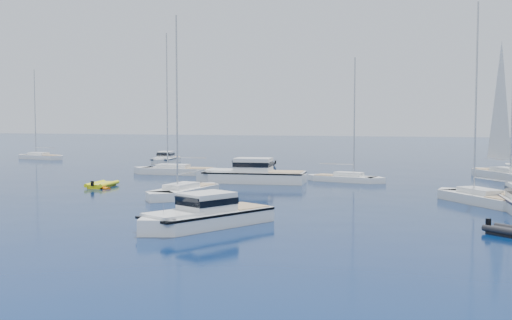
{
  "coord_description": "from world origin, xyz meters",
  "views": [
    {
      "loc": [
        15.48,
        -37.93,
        6.25
      ],
      "look_at": [
        -4.51,
        21.01,
        2.2
      ],
      "focal_mm": 43.14,
      "sensor_mm": 36.0,
      "label": 1
    }
  ],
  "objects": [
    {
      "name": "motor_cruiser_near",
      "position": [
        1.14,
        -5.07,
        0.0
      ],
      "size": [
        7.06,
        10.04,
        2.56
      ],
      "primitive_type": null,
      "rotation": [
        0.0,
        0.0,
        2.67
      ],
      "color": "white",
      "rests_on": "ground"
    },
    {
      "name": "kayak_orange",
      "position": [
        -16.15,
        10.72,
        0.0
      ],
      "size": [
        2.73,
        1.82,
        0.3
      ],
      "primitive_type": null,
      "rotation": [
        0.0,
        0.0,
        1.08
      ],
      "color": "orange",
      "rests_on": "ground"
    },
    {
      "name": "tender_yellow",
      "position": [
        -16.59,
        11.68,
        0.0
      ],
      "size": [
        2.69,
        4.27,
        0.95
      ],
      "primitive_type": null,
      "rotation": [
        0.0,
        0.0,
        0.14
      ],
      "color": "#ECED0D",
      "rests_on": "ground"
    },
    {
      "name": "sailboat_centre",
      "position": [
        4.13,
        23.87,
        0.0
      ],
      "size": [
        9.09,
        3.87,
        12.96
      ],
      "primitive_type": null,
      "rotation": [
        0.0,
        0.0,
        4.53
      ],
      "color": "white",
      "rests_on": "ground"
    },
    {
      "name": "sailboat_sails_r",
      "position": [
        19.61,
        32.92,
        0.0
      ],
      "size": [
        8.28,
        11.61,
        17.06
      ],
      "primitive_type": null,
      "rotation": [
        0.0,
        0.0,
        3.65
      ],
      "color": "silver",
      "rests_on": "ground"
    },
    {
      "name": "motor_cruiser_horizon",
      "position": [
        -25.45,
        41.89,
        0.0
      ],
      "size": [
        4.05,
        8.74,
        2.21
      ],
      "primitive_type": null,
      "rotation": [
        0.0,
        0.0,
        3.32
      ],
      "color": "white",
      "rests_on": "ground"
    },
    {
      "name": "ground",
      "position": [
        0.0,
        0.0,
        0.0
      ],
      "size": [
        400.0,
        400.0,
        0.0
      ],
      "primitive_type": "plane",
      "color": "#082052",
      "rests_on": "ground"
    },
    {
      "name": "motor_cruiser_centre",
      "position": [
        -4.7,
        19.99,
        0.0
      ],
      "size": [
        12.33,
        5.07,
        3.14
      ],
      "primitive_type": null,
      "rotation": [
        0.0,
        0.0,
        1.69
      ],
      "color": "white",
      "rests_on": "ground"
    },
    {
      "name": "sailboat_mid_l",
      "position": [
        -15.91,
        26.11,
        0.0
      ],
      "size": [
        11.58,
        3.63,
        16.8
      ],
      "primitive_type": null,
      "rotation": [
        0.0,
        0.0,
        1.63
      ],
      "color": "white",
      "rests_on": "ground"
    },
    {
      "name": "sailboat_mid_r",
      "position": [
        16.92,
        10.83,
        0.0
      ],
      "size": [
        8.71,
        10.16,
        15.7
      ],
      "primitive_type": null,
      "rotation": [
        0.0,
        0.0,
        0.66
      ],
      "color": "silver",
      "rests_on": "ground"
    },
    {
      "name": "sailboat_far_l",
      "position": [
        -48.89,
        44.11,
        0.0
      ],
      "size": [
        10.42,
        4.26,
        14.89
      ],
      "primitive_type": null,
      "rotation": [
        0.0,
        0.0,
        1.41
      ],
      "color": "white",
      "rests_on": "ground"
    },
    {
      "name": "tender_grey_far",
      "position": [
        -10.53,
        41.68,
        0.0
      ],
      "size": [
        3.77,
        2.57,
        0.95
      ],
      "primitive_type": null,
      "rotation": [
        0.0,
        0.0,
        1.77
      ],
      "color": "black",
      "rests_on": "ground"
    },
    {
      "name": "sailboat_fore",
      "position": [
        -6.33,
        7.91,
        0.0
      ],
      "size": [
        3.73,
        10.52,
        15.14
      ],
      "primitive_type": null,
      "rotation": [
        0.0,
        0.0,
        3.04
      ],
      "color": "white",
      "rests_on": "ground"
    }
  ]
}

